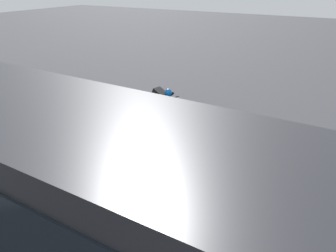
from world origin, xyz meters
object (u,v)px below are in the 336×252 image
Objects in this scene: spectator_centre at (142,161)px; spectator_far_right at (70,138)px; tour_bus at (43,206)px; stunt_motorcycle at (160,104)px; spectator_far_left at (236,185)px; spectator_right at (107,146)px; spectator_left at (176,177)px; parked_motorcycle_silver at (149,211)px.

spectator_far_right is (2.22, -0.12, -0.02)m from spectator_centre.
tour_bus reaches higher than stunt_motorcycle.
spectator_centre reaches higher than spectator_far_left.
spectator_right is at bearing 106.83° from stunt_motorcycle.
stunt_motorcycle is (3.45, -4.84, -0.44)m from spectator_left.
spectator_left is at bearing -117.04° from parked_motorcycle_silver.
parked_motorcycle_silver is at bearing 151.63° from spectator_right.
spectator_right is at bearing -11.97° from spectator_left.
tour_bus is 3.47m from spectator_right.
parked_motorcycle_silver is at bearing 36.66° from spectator_far_left.
spectator_centre reaches higher than parked_motorcycle_silver.
spectator_left is 0.86× the size of stunt_motorcycle.
spectator_left is at bearing 125.46° from stunt_motorcycle.
stunt_motorcycle is at bearing -59.53° from parked_motorcycle_silver.
spectator_centre is at bearing 7.94° from spectator_far_left.
tour_bus is at bearing 129.73° from spectator_far_right.
stunt_motorcycle is at bearing -61.85° from spectator_centre.
parked_motorcycle_silver is at bearing 132.83° from spectator_centre.
spectator_far_right is (2.47, -2.97, -0.57)m from tour_bus.
stunt_motorcycle is at bearing -86.56° from spectator_far_right.
spectator_centre is 5.30m from stunt_motorcycle.
spectator_far_right reaches higher than parked_motorcycle_silver.
spectator_left is 0.96× the size of spectator_centre.
spectator_far_left is at bearing -119.75° from tour_bus.
spectator_far_left reaches higher than stunt_motorcycle.
spectator_far_right is 0.87× the size of parked_motorcycle_silver.
parked_motorcycle_silver is (-1.84, 0.99, -0.57)m from spectator_right.
spectator_right is (2.12, -0.45, 0.00)m from spectator_left.
spectator_right is at bearing -65.60° from tour_bus.
spectator_left is 0.98× the size of spectator_far_right.
spectator_left is 0.85× the size of parked_motorcycle_silver.
spectator_left is 0.99× the size of spectator_right.
parked_motorcycle_silver is at bearing -101.37° from tour_bus.
spectator_far_left is 0.95× the size of spectator_left.
spectator_right reaches higher than stunt_motorcycle.
spectator_centre is at bearing -11.12° from spectator_left.
spectator_centre is (0.96, -0.19, 0.04)m from spectator_left.
spectator_left is 3.19m from spectator_far_right.
spectator_centre is at bearing 177.02° from spectator_far_right.
spectator_far_left is 0.93× the size of spectator_far_right.
tour_bus reaches higher than spectator_left.
spectator_centre is 1.03× the size of spectator_right.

